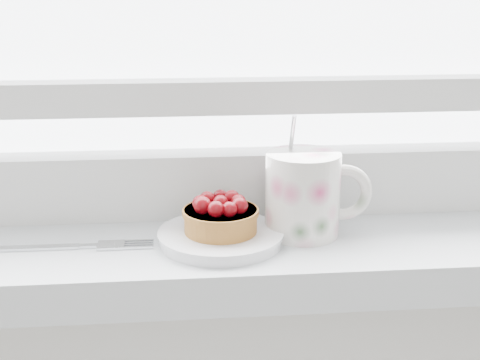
{
  "coord_description": "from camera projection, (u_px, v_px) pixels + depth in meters",
  "views": [
    {
      "loc": [
        -0.06,
        1.27,
        1.19
      ],
      "look_at": [
        -0.0,
        1.88,
        1.0
      ],
      "focal_mm": 50.0,
      "sensor_mm": 36.0,
      "label": 1
    }
  ],
  "objects": [
    {
      "name": "saucer",
      "position": [
        221.0,
        237.0,
        0.66
      ],
      "size": [
        0.12,
        0.12,
        0.01
      ],
      "primitive_type": "cylinder",
      "color": "silver",
      "rests_on": "windowsill"
    },
    {
      "name": "raspberry_tart",
      "position": [
        220.0,
        215.0,
        0.65
      ],
      "size": [
        0.07,
        0.07,
        0.04
      ],
      "color": "brown",
      "rests_on": "saucer"
    },
    {
      "name": "floral_mug",
      "position": [
        306.0,
        192.0,
        0.67
      ],
      "size": [
        0.11,
        0.08,
        0.12
      ],
      "color": "silver",
      "rests_on": "windowsill"
    },
    {
      "name": "fork",
      "position": [
        64.0,
        247.0,
        0.64
      ],
      "size": [
        0.17,
        0.02,
        0.0
      ],
      "color": "silver",
      "rests_on": "windowsill"
    }
  ]
}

